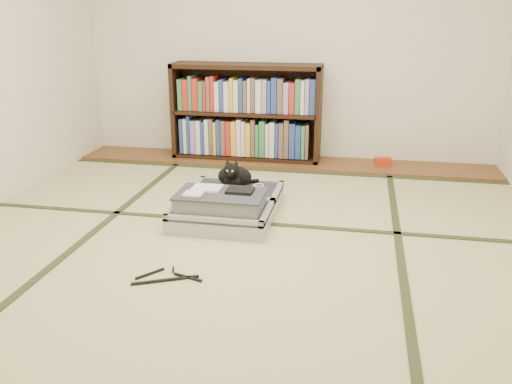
# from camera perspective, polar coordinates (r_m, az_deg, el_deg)

# --- Properties ---
(floor) EXTENTS (4.50, 4.50, 0.00)m
(floor) POSITION_cam_1_polar(r_m,az_deg,el_deg) (3.43, -1.95, -5.75)
(floor) COLOR tan
(floor) RESTS_ON ground
(wood_strip) EXTENTS (4.00, 0.50, 0.02)m
(wood_strip) POSITION_cam_1_polar(r_m,az_deg,el_deg) (5.29, 2.89, 3.19)
(wood_strip) COLOR brown
(wood_strip) RESTS_ON ground
(red_item) EXTENTS (0.16, 0.11, 0.07)m
(red_item) POSITION_cam_1_polar(r_m,az_deg,el_deg) (5.26, 13.21, 3.14)
(red_item) COLOR red
(red_item) RESTS_ON wood_strip
(room_shell) EXTENTS (4.50, 4.50, 4.50)m
(room_shell) POSITION_cam_1_polar(r_m,az_deg,el_deg) (3.13, -2.25, 19.45)
(room_shell) COLOR white
(room_shell) RESTS_ON ground
(tatami_borders) EXTENTS (4.00, 4.50, 0.01)m
(tatami_borders) POSITION_cam_1_polar(r_m,az_deg,el_deg) (3.88, -0.32, -2.73)
(tatami_borders) COLOR #2D381E
(tatami_borders) RESTS_ON ground
(bookcase) EXTENTS (1.44, 0.33, 0.93)m
(bookcase) POSITION_cam_1_polar(r_m,az_deg,el_deg) (5.32, -1.03, 8.19)
(bookcase) COLOR black
(bookcase) RESTS_ON wood_strip
(suitcase) EXTENTS (0.67, 0.90, 0.27)m
(suitcase) POSITION_cam_1_polar(r_m,az_deg,el_deg) (3.87, -3.04, -1.36)
(suitcase) COLOR #AAAAAF
(suitcase) RESTS_ON floor
(cat) EXTENTS (0.30, 0.30, 0.24)m
(cat) POSITION_cam_1_polar(r_m,az_deg,el_deg) (4.11, -2.32, 1.68)
(cat) COLOR black
(cat) RESTS_ON suitcase
(cable_coil) EXTENTS (0.09, 0.09, 0.02)m
(cable_coil) POSITION_cam_1_polar(r_m,az_deg,el_deg) (4.14, 0.25, 0.64)
(cable_coil) COLOR white
(cable_coil) RESTS_ON suitcase
(hanger) EXTENTS (0.38, 0.25, 0.01)m
(hanger) POSITION_cam_1_polar(r_m,az_deg,el_deg) (3.08, -9.34, -8.88)
(hanger) COLOR black
(hanger) RESTS_ON floor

